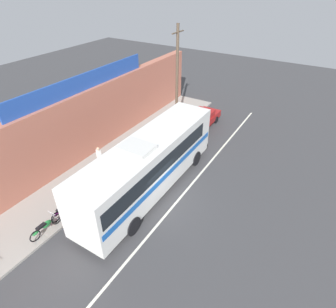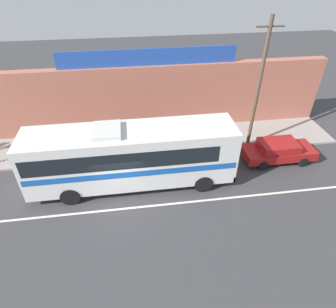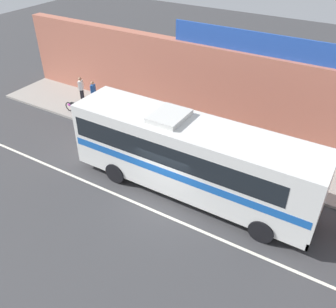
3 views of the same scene
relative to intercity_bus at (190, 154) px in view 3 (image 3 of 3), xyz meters
name	(u,v)px [view 3 (image 3 of 3)]	position (x,y,z in m)	size (l,w,h in m)	color
ground_plane	(163,200)	(-0.64, -1.18, -2.07)	(70.00, 70.00, 0.00)	#3A3A3D
sidewalk_slab	(213,145)	(-0.64, 4.02, -2.00)	(30.00, 3.60, 0.14)	gray
storefront_facade	(232,93)	(-0.64, 6.17, 0.33)	(30.00, 0.70, 4.80)	#B26651
storefront_billboard	(282,47)	(1.64, 6.17, 3.28)	(11.86, 0.12, 1.10)	#234CAD
road_center_stripe	(154,211)	(-0.64, -1.98, -2.06)	(30.00, 0.14, 0.01)	silver
intercity_bus	(190,154)	(0.00, 0.00, 0.00)	(11.28, 2.65, 3.78)	silver
motorcycle_red	(144,130)	(-4.32, 2.74, -1.50)	(1.87, 0.56, 0.94)	black
motorcycle_orange	(77,107)	(-9.54, 2.83, -1.50)	(1.97, 0.56, 0.94)	black
motorcycle_purple	(123,125)	(-5.68, 2.59, -1.50)	(1.95, 0.56, 0.94)	black
pedestrian_far_left	(81,87)	(-10.45, 4.35, -0.93)	(0.30, 0.48, 1.70)	black
pedestrian_by_curb	(93,91)	(-9.36, 4.32, -0.95)	(0.30, 0.48, 1.67)	brown
pedestrian_far_right	(224,132)	(-0.04, 4.04, -0.93)	(0.30, 0.48, 1.70)	navy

